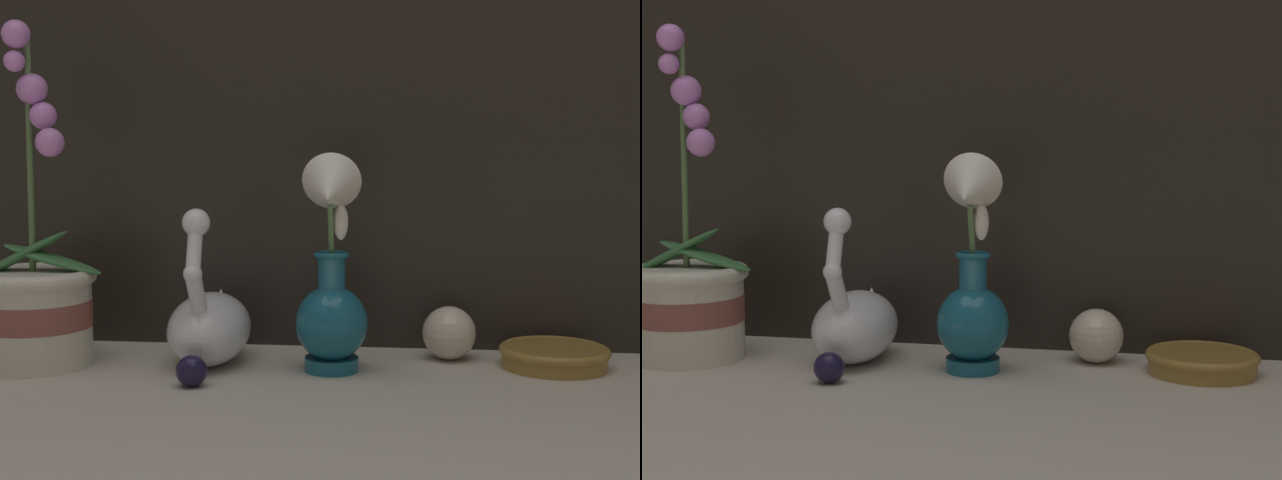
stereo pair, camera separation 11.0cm
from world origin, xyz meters
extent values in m
plane|color=#BCB2A3|center=(0.00, 0.00, 0.00)|extent=(2.80, 2.80, 0.00)
cylinder|color=beige|center=(-0.33, 0.11, 0.06)|extent=(0.14, 0.14, 0.12)
cylinder|color=brown|center=(-0.33, 0.11, 0.07)|extent=(0.14, 0.14, 0.03)
torus|color=beige|center=(-0.33, 0.11, 0.11)|extent=(0.16, 0.16, 0.02)
cylinder|color=#4C6B3D|center=(-0.33, 0.11, 0.27)|extent=(0.01, 0.01, 0.29)
ellipsoid|color=#38703D|center=(-0.31, 0.11, 0.14)|extent=(0.13, 0.04, 0.05)
ellipsoid|color=#38703D|center=(-0.35, 0.11, 0.14)|extent=(0.14, 0.05, 0.08)
sphere|color=#C67AD1|center=(-0.34, 0.10, 0.41)|extent=(0.03, 0.03, 0.03)
sphere|color=#C67AD1|center=(-0.34, 0.10, 0.38)|extent=(0.03, 0.03, 0.03)
sphere|color=#C67AD1|center=(-0.33, 0.11, 0.35)|extent=(0.04, 0.04, 0.04)
sphere|color=#C67AD1|center=(-0.31, 0.11, 0.32)|extent=(0.03, 0.03, 0.03)
sphere|color=#C67AD1|center=(-0.29, 0.09, 0.28)|extent=(0.04, 0.04, 0.04)
ellipsoid|color=white|center=(-0.11, 0.14, 0.05)|extent=(0.10, 0.17, 0.09)
cone|color=white|center=(-0.11, 0.20, 0.06)|extent=(0.05, 0.06, 0.07)
cylinder|color=white|center=(-0.11, 0.07, 0.10)|extent=(0.02, 0.05, 0.07)
sphere|color=white|center=(-0.11, 0.06, 0.13)|extent=(0.02, 0.02, 0.02)
cylinder|color=white|center=(-0.11, 0.07, 0.16)|extent=(0.02, 0.04, 0.06)
sphere|color=white|center=(-0.11, 0.08, 0.19)|extent=(0.03, 0.03, 0.03)
cylinder|color=#195B75|center=(0.05, 0.12, 0.01)|extent=(0.07, 0.07, 0.02)
ellipsoid|color=#195B75|center=(0.05, 0.12, 0.06)|extent=(0.09, 0.09, 0.09)
cylinder|color=#195B75|center=(0.05, 0.12, 0.12)|extent=(0.03, 0.03, 0.04)
torus|color=#195B75|center=(0.05, 0.12, 0.15)|extent=(0.04, 0.04, 0.01)
cylinder|color=#567A47|center=(0.05, 0.11, 0.18)|extent=(0.01, 0.03, 0.07)
cone|color=white|center=(0.05, 0.09, 0.23)|extent=(0.07, 0.08, 0.09)
ellipsoid|color=white|center=(0.06, 0.11, 0.19)|extent=(0.02, 0.02, 0.04)
sphere|color=beige|center=(0.19, 0.20, 0.04)|extent=(0.07, 0.07, 0.07)
cylinder|color=olive|center=(0.33, 0.17, 0.01)|extent=(0.13, 0.13, 0.03)
torus|color=olive|center=(0.33, 0.17, 0.02)|extent=(0.14, 0.14, 0.01)
sphere|color=#191433|center=(-0.11, 0.03, 0.02)|extent=(0.04, 0.04, 0.04)
camera|label=1|loc=(0.15, -0.96, 0.28)|focal=50.00mm
camera|label=2|loc=(0.25, -0.94, 0.28)|focal=50.00mm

